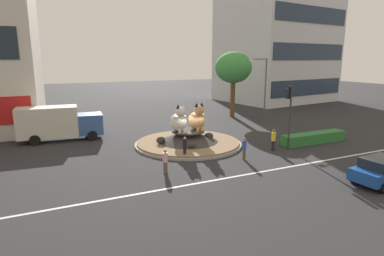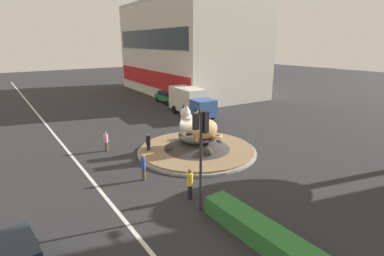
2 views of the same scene
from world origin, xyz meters
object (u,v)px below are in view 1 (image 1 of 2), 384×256
at_px(hatchback_near_shophouse, 383,170).
at_px(delivery_box_truck, 58,123).
at_px(streetlight_arm, 264,85).
at_px(pedestrian_blue_shirt, 244,148).
at_px(broadleaf_tree_behind_island, 233,68).
at_px(cat_statue_white, 179,121).
at_px(pedestrian_yellow_shirt, 273,139).
at_px(pedestrian_black_shirt, 185,147).
at_px(cat_statue_calico, 197,120).
at_px(pedestrian_pink_shirt, 165,161).
at_px(traffic_light_mast, 289,104).
at_px(office_tower, 278,19).

bearing_deg(hatchback_near_shophouse, delivery_box_truck, 127.09).
xyz_separation_m(streetlight_arm, pedestrian_blue_shirt, (-10.38, -11.59, -3.46)).
bearing_deg(streetlight_arm, broadleaf_tree_behind_island, -80.63).
height_order(broadleaf_tree_behind_island, streetlight_arm, broadleaf_tree_behind_island).
distance_m(cat_statue_white, hatchback_near_shophouse, 15.13).
xyz_separation_m(pedestrian_yellow_shirt, pedestrian_black_shirt, (-7.34, 1.22, -0.07)).
bearing_deg(cat_statue_white, cat_statue_calico, 92.15).
bearing_deg(pedestrian_blue_shirt, pedestrian_pink_shirt, -153.77).
bearing_deg(pedestrian_black_shirt, delivery_box_truck, -129.62).
xyz_separation_m(broadleaf_tree_behind_island, pedestrian_black_shirt, (-12.61, -13.48, -5.32)).
bearing_deg(pedestrian_pink_shirt, traffic_light_mast, -72.86).
bearing_deg(delivery_box_truck, cat_statue_white, -30.44).
distance_m(traffic_light_mast, pedestrian_black_shirt, 9.18).
bearing_deg(pedestrian_pink_shirt, office_tower, -36.95).
bearing_deg(office_tower, pedestrian_yellow_shirt, -136.73).
bearing_deg(pedestrian_pink_shirt, pedestrian_black_shirt, -33.60).
height_order(cat_statue_white, pedestrian_pink_shirt, cat_statue_white).
bearing_deg(pedestrian_pink_shirt, delivery_box_truck, 37.42).
bearing_deg(traffic_light_mast, hatchback_near_shophouse, -177.24).
distance_m(cat_statue_calico, office_tower, 35.66).
height_order(cat_statue_white, pedestrian_blue_shirt, cat_statue_white).
bearing_deg(pedestrian_yellow_shirt, hatchback_near_shophouse, 92.97).
bearing_deg(traffic_light_mast, delivery_box_truck, 58.84).
relative_size(office_tower, broadleaf_tree_behind_island, 3.40).
relative_size(office_tower, pedestrian_blue_shirt, 16.59).
distance_m(streetlight_arm, pedestrian_black_shirt, 17.33).
height_order(pedestrian_blue_shirt, hatchback_near_shophouse, pedestrian_blue_shirt).
relative_size(traffic_light_mast, pedestrian_pink_shirt, 3.31).
height_order(cat_statue_white, traffic_light_mast, traffic_light_mast).
distance_m(office_tower, pedestrian_yellow_shirt, 35.97).
bearing_deg(pedestrian_yellow_shirt, streetlight_arm, -129.02).
relative_size(cat_statue_calico, pedestrian_pink_shirt, 1.56).
distance_m(cat_statue_white, pedestrian_black_shirt, 3.65).
relative_size(cat_statue_calico, pedestrian_yellow_shirt, 1.39).
bearing_deg(office_tower, delivery_box_truck, -165.30).
bearing_deg(pedestrian_blue_shirt, pedestrian_black_shirt, 173.90).
relative_size(pedestrian_blue_shirt, hatchback_near_shophouse, 0.40).
distance_m(traffic_light_mast, hatchback_near_shophouse, 8.78).
distance_m(traffic_light_mast, delivery_box_truck, 20.31).
height_order(streetlight_arm, pedestrian_yellow_shirt, streetlight_arm).
distance_m(hatchback_near_shophouse, delivery_box_truck, 25.75).
bearing_deg(streetlight_arm, cat_statue_white, 13.16).
xyz_separation_m(cat_statue_white, pedestrian_pink_shirt, (-3.38, -5.72, -1.33)).
bearing_deg(traffic_light_mast, pedestrian_pink_shirt, 97.56).
bearing_deg(cat_statue_white, traffic_light_mast, 60.96).
relative_size(traffic_light_mast, office_tower, 0.19).
bearing_deg(pedestrian_black_shirt, pedestrian_yellow_shirt, 90.43).
xyz_separation_m(cat_statue_white, pedestrian_blue_shirt, (2.88, -5.56, -1.25)).
distance_m(pedestrian_yellow_shirt, hatchback_near_shophouse, 8.54).
relative_size(pedestrian_yellow_shirt, delivery_box_truck, 0.24).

